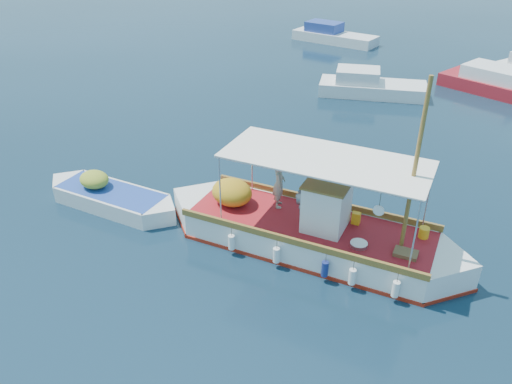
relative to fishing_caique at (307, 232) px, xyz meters
The scene contains 6 objects.
ground 1.02m from the fishing_caique, 116.76° to the right, with size 160.00×160.00×0.00m, color black.
fishing_caique is the anchor object (origin of this frame).
dinghy 7.98m from the fishing_caique, 160.17° to the right, with size 6.01×2.64×1.50m.
bg_boat_nw 16.90m from the fishing_caique, 111.47° to the left, with size 6.87×5.15×1.80m.
bg_boat_n 21.17m from the fishing_caique, 88.67° to the left, with size 8.94×4.04×1.80m.
bg_boat_far_w 30.38m from the fishing_caique, 120.58° to the left, with size 7.44×2.83×1.80m.
Camera 1 is at (8.09, -11.27, 10.34)m, focal length 35.00 mm.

